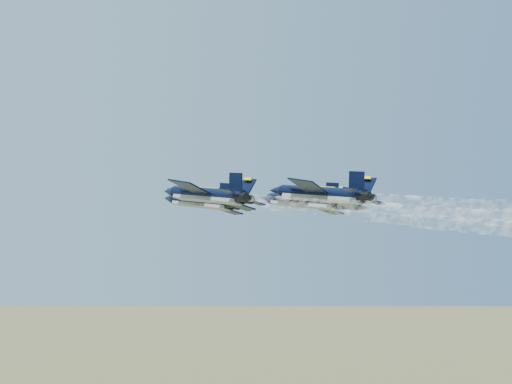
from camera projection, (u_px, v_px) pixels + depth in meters
name	position (u px, v px, depth m)	size (l,w,h in m)	color
jet_lead	(200.00, 202.00, 114.82)	(13.46, 18.79, 5.18)	black
jet_left	(206.00, 195.00, 98.58)	(13.46, 18.79, 5.18)	black
jet_right	(302.00, 201.00, 113.96)	(13.46, 18.79, 5.18)	black
jet_slot	(320.00, 194.00, 96.76)	(13.46, 18.79, 5.18)	black
smoke_trail_lead	(501.00, 182.00, 78.26)	(26.94, 62.30, 2.84)	white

